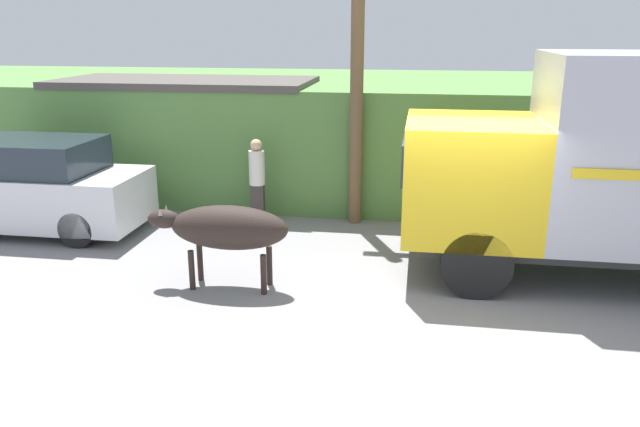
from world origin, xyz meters
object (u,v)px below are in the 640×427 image
(utility_pole, at_px, (357,72))
(brown_cow, at_px, (226,228))
(pedestrian_on_hill, at_px, (257,177))
(parked_suv, at_px, (33,187))

(utility_pole, bearing_deg, brown_cow, -113.55)
(brown_cow, distance_m, pedestrian_on_hill, 3.27)
(brown_cow, xyz_separation_m, parked_suv, (-4.51, 2.09, -0.09))
(pedestrian_on_hill, relative_size, utility_pole, 0.30)
(brown_cow, bearing_deg, pedestrian_on_hill, 92.20)
(utility_pole, bearing_deg, parked_suv, -166.26)
(brown_cow, relative_size, pedestrian_on_hill, 1.27)
(brown_cow, relative_size, parked_suv, 0.51)
(brown_cow, relative_size, utility_pole, 0.38)
(brown_cow, distance_m, utility_pole, 4.40)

